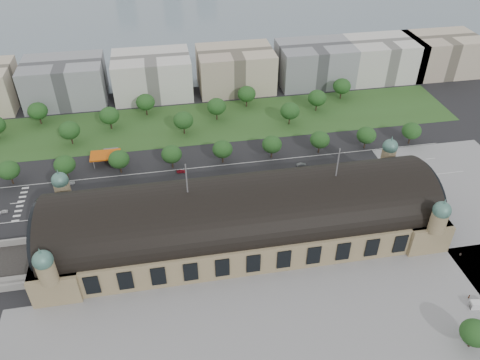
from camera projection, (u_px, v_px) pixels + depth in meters
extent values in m
plane|color=black|center=(243.00, 237.00, 183.44)|extent=(900.00, 900.00, 0.00)
cube|color=#927F5A|center=(243.00, 226.00, 179.85)|extent=(150.00, 40.00, 12.00)
cube|color=#927F5A|center=(62.00, 248.00, 170.33)|extent=(16.00, 43.00, 12.00)
cube|color=#927F5A|center=(405.00, 206.00, 189.38)|extent=(16.00, 43.00, 12.00)
cylinder|color=black|center=(243.00, 214.00, 176.27)|extent=(144.00, 37.60, 37.60)
cylinder|color=black|center=(40.00, 234.00, 164.69)|extent=(1.20, 32.00, 32.00)
cylinder|color=black|center=(424.00, 189.00, 185.46)|extent=(1.20, 32.00, 32.00)
cylinder|color=#927F5A|center=(63.00, 192.00, 180.92)|extent=(6.00, 6.00, 8.00)
sphere|color=#49766A|center=(60.00, 180.00, 177.63)|extent=(6.40, 6.40, 6.40)
cone|color=#49766A|center=(57.00, 172.00, 175.24)|extent=(1.00, 1.00, 2.50)
cylinder|color=#927F5A|center=(388.00, 157.00, 199.98)|extent=(6.00, 6.00, 8.00)
sphere|color=#49766A|center=(390.00, 147.00, 196.69)|extent=(6.40, 6.40, 6.40)
cone|color=#49766A|center=(392.00, 138.00, 194.30)|extent=(1.00, 1.00, 2.50)
cylinder|color=#927F5A|center=(47.00, 272.00, 147.78)|extent=(6.00, 6.00, 8.00)
sphere|color=#49766A|center=(43.00, 260.00, 144.49)|extent=(6.40, 6.40, 6.40)
cone|color=#49766A|center=(39.00, 251.00, 142.10)|extent=(1.00, 1.00, 2.50)
cylinder|color=#927F5A|center=(438.00, 222.00, 166.84)|extent=(6.00, 6.00, 8.00)
sphere|color=#49766A|center=(442.00, 210.00, 163.55)|extent=(6.40, 6.40, 6.40)
cone|color=#49766A|center=(445.00, 201.00, 161.16)|extent=(1.00, 1.00, 2.50)
cylinder|color=#59595B|center=(186.00, 178.00, 161.77)|extent=(0.50, 0.50, 12.00)
cylinder|color=#59595B|center=(338.00, 162.00, 169.59)|extent=(0.50, 0.50, 12.00)
cube|color=gray|center=(298.00, 327.00, 150.14)|extent=(190.00, 48.00, 0.12)
cube|color=black|center=(184.00, 185.00, 210.58)|extent=(260.00, 26.00, 0.10)
cube|color=#2E5221|center=(185.00, 124.00, 254.69)|extent=(300.00, 45.00, 0.10)
cube|color=#C5510B|center=(105.00, 155.00, 221.73)|extent=(14.00, 9.00, 0.70)
cube|color=#59595B|center=(111.00, 153.00, 228.60)|extent=(7.00, 5.00, 3.20)
cylinder|color=#59595B|center=(95.00, 157.00, 224.97)|extent=(0.50, 0.50, 4.40)
cylinder|color=#59595B|center=(118.00, 155.00, 226.53)|extent=(0.50, 0.50, 4.40)
cylinder|color=#59595B|center=(94.00, 164.00, 219.92)|extent=(0.50, 0.50, 4.40)
cylinder|color=#59595B|center=(118.00, 162.00, 221.48)|extent=(0.50, 0.50, 4.40)
cube|color=slate|center=(182.00, 10.00, 418.58)|extent=(700.00, 320.00, 0.08)
cube|color=gray|center=(65.00, 82.00, 269.84)|extent=(45.00, 32.00, 24.00)
cube|color=silver|center=(152.00, 75.00, 276.95)|extent=(45.00, 32.00, 24.00)
cube|color=#C1B398|center=(235.00, 69.00, 284.06)|extent=(45.00, 32.00, 24.00)
cube|color=gray|center=(314.00, 64.00, 291.17)|extent=(45.00, 32.00, 24.00)
cube|color=silver|center=(382.00, 59.00, 297.57)|extent=(45.00, 32.00, 24.00)
cube|color=#C1B398|center=(440.00, 54.00, 303.26)|extent=(45.00, 32.00, 24.00)
cylinder|color=#2D2116|center=(12.00, 180.00, 210.32)|extent=(0.70, 0.70, 4.32)
ellipsoid|color=#1D4418|center=(9.00, 170.00, 207.16)|extent=(9.60, 9.60, 8.16)
cylinder|color=#2D2116|center=(67.00, 174.00, 213.73)|extent=(0.70, 0.70, 4.32)
ellipsoid|color=#1D4418|center=(65.00, 165.00, 210.57)|extent=(9.60, 9.60, 8.16)
cylinder|color=#2D2116|center=(121.00, 169.00, 217.14)|extent=(0.70, 0.70, 4.32)
ellipsoid|color=#1D4418|center=(119.00, 159.00, 213.99)|extent=(9.60, 9.60, 8.16)
cylinder|color=#2D2116|center=(173.00, 164.00, 220.56)|extent=(0.70, 0.70, 4.32)
ellipsoid|color=#1D4418|center=(172.00, 154.00, 217.40)|extent=(9.60, 9.60, 8.16)
cylinder|color=#2D2116|center=(223.00, 159.00, 223.97)|extent=(0.70, 0.70, 4.32)
ellipsoid|color=#1D4418|center=(223.00, 149.00, 220.81)|extent=(9.60, 9.60, 8.16)
cylinder|color=#2D2116|center=(271.00, 154.00, 227.38)|extent=(0.70, 0.70, 4.32)
ellipsoid|color=#1D4418|center=(272.00, 144.00, 224.23)|extent=(9.60, 9.60, 8.16)
cylinder|color=#2D2116|center=(319.00, 149.00, 230.80)|extent=(0.70, 0.70, 4.32)
ellipsoid|color=#1D4418|center=(320.00, 140.00, 227.64)|extent=(9.60, 9.60, 8.16)
cylinder|color=#2D2116|center=(365.00, 144.00, 234.21)|extent=(0.70, 0.70, 4.32)
ellipsoid|color=#1D4418|center=(366.00, 135.00, 231.05)|extent=(9.60, 9.60, 8.16)
cylinder|color=#2D2116|center=(409.00, 140.00, 237.62)|extent=(0.70, 0.70, 4.32)
ellipsoid|color=#1D4418|center=(412.00, 131.00, 234.47)|extent=(9.60, 9.60, 8.16)
cylinder|color=#2D2116|center=(40.00, 120.00, 253.39)|extent=(0.70, 0.70, 4.68)
ellipsoid|color=#1D4418|center=(38.00, 111.00, 249.97)|extent=(10.40, 10.40, 8.84)
cylinder|color=#2D2116|center=(72.00, 140.00, 237.15)|extent=(0.70, 0.70, 4.68)
ellipsoid|color=#1D4418|center=(69.00, 130.00, 233.73)|extent=(10.40, 10.40, 8.84)
cylinder|color=#2D2116|center=(111.00, 125.00, 249.32)|extent=(0.70, 0.70, 4.68)
ellipsoid|color=#1D4418|center=(109.00, 115.00, 245.90)|extent=(10.40, 10.40, 8.84)
cylinder|color=#2D2116|center=(147.00, 111.00, 261.49)|extent=(0.70, 0.70, 4.68)
ellipsoid|color=#1D4418|center=(145.00, 102.00, 258.08)|extent=(10.40, 10.40, 8.84)
cylinder|color=#2D2116|center=(184.00, 130.00, 245.26)|extent=(0.70, 0.70, 4.68)
ellipsoid|color=#1D4418|center=(183.00, 120.00, 241.84)|extent=(10.40, 10.40, 8.84)
cylinder|color=#2D2116|center=(217.00, 116.00, 257.43)|extent=(0.70, 0.70, 4.68)
ellipsoid|color=#1D4418|center=(217.00, 106.00, 254.01)|extent=(10.40, 10.40, 8.84)
cylinder|color=#2D2116|center=(247.00, 103.00, 269.60)|extent=(0.70, 0.70, 4.68)
ellipsoid|color=#1D4418|center=(247.00, 94.00, 266.18)|extent=(10.40, 10.40, 8.84)
cylinder|color=#2D2116|center=(289.00, 120.00, 253.37)|extent=(0.70, 0.70, 4.68)
ellipsoid|color=#1D4418|center=(290.00, 111.00, 249.95)|extent=(10.40, 10.40, 8.84)
cylinder|color=#2D2116|center=(316.00, 107.00, 265.54)|extent=(0.70, 0.70, 4.68)
ellipsoid|color=#1D4418|center=(317.00, 98.00, 262.12)|extent=(10.40, 10.40, 8.84)
cylinder|color=#2D2116|center=(341.00, 95.00, 277.71)|extent=(0.70, 0.70, 4.68)
ellipsoid|color=#1D4418|center=(342.00, 86.00, 274.29)|extent=(10.40, 10.40, 8.84)
cylinder|color=#2D2116|center=(470.00, 342.00, 143.45)|extent=(0.70, 0.70, 3.96)
ellipsoid|color=#1D4418|center=(475.00, 333.00, 140.55)|extent=(9.00, 9.00, 7.65)
imported|color=silver|center=(3.00, 212.00, 194.95)|extent=(3.95, 1.96, 1.30)
imported|color=gray|center=(70.00, 183.00, 210.82)|extent=(4.46, 1.91, 1.43)
imported|color=maroon|center=(182.00, 171.00, 218.17)|extent=(4.53, 1.93, 1.30)
imported|color=#1B1C4E|center=(268.00, 185.00, 209.35)|extent=(4.79, 2.05, 1.61)
imported|color=#595E61|center=(301.00, 165.00, 222.27)|extent=(4.57, 1.60, 1.50)
imported|color=silver|center=(391.00, 161.00, 224.80)|extent=(6.13, 3.41, 1.62)
imported|color=black|center=(65.00, 216.00, 192.77)|extent=(4.79, 3.75, 1.52)
imported|color=maroon|center=(118.00, 215.00, 192.95)|extent=(5.36, 4.59, 1.37)
imported|color=#181B43|center=(76.00, 214.00, 193.37)|extent=(5.53, 3.82, 1.49)
imported|color=#515458|center=(149.00, 212.00, 194.43)|extent=(5.00, 3.43, 1.58)
imported|color=silver|center=(167.00, 210.00, 195.53)|extent=(4.68, 4.21, 1.55)
imported|color=#94959C|center=(131.00, 213.00, 194.07)|extent=(6.05, 5.64, 1.58)
imported|color=black|center=(156.00, 206.00, 198.06)|extent=(4.90, 4.52, 1.38)
imported|color=red|center=(215.00, 194.00, 202.66)|extent=(12.65, 3.07, 3.52)
imported|color=white|center=(211.00, 190.00, 204.67)|extent=(13.76, 3.87, 3.79)
imported|color=silver|center=(304.00, 184.00, 208.39)|extent=(12.21, 4.04, 3.34)
cube|color=silver|center=(480.00, 305.00, 155.68)|extent=(6.51, 3.42, 2.68)
cube|color=silver|center=(473.00, 306.00, 155.89)|extent=(1.99, 2.50, 1.86)
imported|color=gray|center=(469.00, 297.00, 158.94)|extent=(0.53, 0.73, 1.84)
imported|color=gray|center=(460.00, 254.00, 174.94)|extent=(0.78, 0.97, 1.74)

